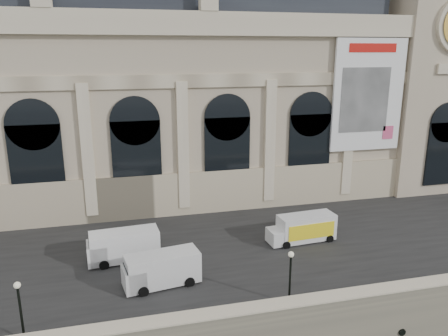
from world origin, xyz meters
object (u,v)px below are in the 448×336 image
object	(u,v)px
van_c	(120,246)
box_truck	(303,228)
lamp_left	(21,312)
lamp_right	(290,278)
van_b	(158,270)

from	to	relation	value
van_c	box_truck	world-z (taller)	van_c
lamp_left	box_truck	bearing A→B (deg)	22.41
lamp_left	lamp_right	size ratio (longest dim) A/B	1.01
van_b	van_c	world-z (taller)	van_c
lamp_left	lamp_right	distance (m)	18.22
van_b	lamp_left	bearing A→B (deg)	-152.35
van_b	lamp_left	distance (m)	10.32
lamp_left	lamp_right	world-z (taller)	lamp_left
van_c	lamp_right	xyz separation A→B (m)	(11.92, -9.94, 0.68)
van_c	lamp_left	size ratio (longest dim) A/B	1.50
van_b	lamp_left	xyz separation A→B (m)	(-9.12, -4.78, 0.74)
box_truck	lamp_left	bearing A→B (deg)	-157.59
van_b	box_truck	bearing A→B (deg)	18.91
box_truck	lamp_right	xyz separation A→B (m)	(-5.42, -9.88, 0.74)
box_truck	lamp_left	world-z (taller)	lamp_left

